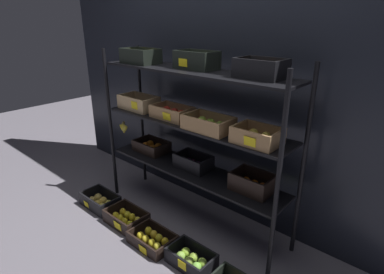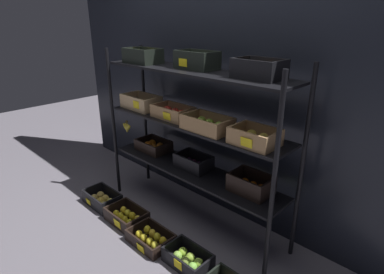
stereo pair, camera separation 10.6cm
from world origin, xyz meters
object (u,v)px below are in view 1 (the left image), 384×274
object	(u,v)px
crate_ground_apple_gold	(100,202)
crate_ground_center_lemon	(153,240)
crate_ground_apple_green	(191,259)
display_rack	(191,120)
crate_ground_lemon	(126,219)

from	to	relation	value
crate_ground_apple_gold	crate_ground_center_lemon	size ratio (longest dim) A/B	1.04
crate_ground_apple_green	display_rack	bearing A→B (deg)	131.64
crate_ground_center_lemon	crate_ground_lemon	bearing A→B (deg)	175.22
crate_ground_apple_gold	crate_ground_apple_green	distance (m)	1.18
crate_ground_center_lemon	crate_ground_apple_green	world-z (taller)	crate_ground_apple_green
crate_ground_apple_gold	crate_ground_apple_green	size ratio (longest dim) A/B	1.07
display_rack	crate_ground_apple_green	bearing A→B (deg)	-48.36
crate_ground_apple_gold	crate_ground_center_lemon	world-z (taller)	crate_ground_apple_gold
crate_ground_apple_gold	crate_ground_lemon	world-z (taller)	crate_ground_apple_gold
crate_ground_center_lemon	crate_ground_apple_green	xyz separation A→B (m)	(0.39, 0.04, 0.00)
crate_ground_apple_green	crate_ground_apple_gold	bearing A→B (deg)	-179.85
crate_ground_apple_gold	crate_ground_apple_green	world-z (taller)	crate_ground_apple_gold
crate_ground_lemon	display_rack	bearing A→B (deg)	50.87
display_rack	crate_ground_apple_green	distance (m)	1.08
display_rack	crate_ground_center_lemon	distance (m)	1.02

